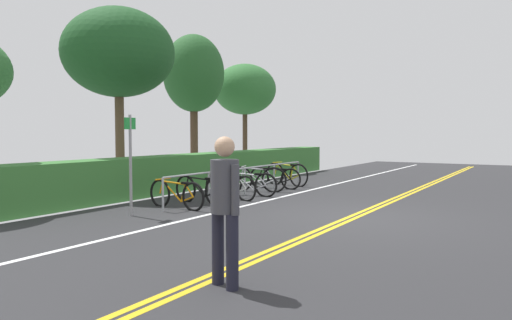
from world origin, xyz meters
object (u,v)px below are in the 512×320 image
(bicycle_2, at_px, (230,187))
(bicycle_4, at_px, (257,179))
(pedestrian, at_px, (225,201))
(sign_post_near, at_px, (130,155))
(tree_far_right, at_px, (194,74))
(bike_rack, at_px, (245,174))
(bicycle_3, at_px, (248,184))
(bicycle_0, at_px, (176,194))
(bicycle_5, at_px, (275,178))
(bicycle_1, at_px, (200,190))
(bicycle_6, at_px, (287,174))
(tree_extra, at_px, (245,90))
(tree_mid, at_px, (119,53))

(bicycle_2, xyz_separation_m, bicycle_4, (1.80, 0.26, 0.04))
(bicycle_4, relative_size, pedestrian, 1.01)
(sign_post_near, height_order, tree_far_right, tree_far_right)
(bike_rack, height_order, bicycle_3, bike_rack)
(bicycle_3, bearing_deg, tree_far_right, 52.96)
(bicycle_0, height_order, tree_far_right, tree_far_right)
(bicycle_3, height_order, bicycle_5, same)
(bicycle_5, bearing_deg, bike_rack, -177.95)
(bicycle_5, xyz_separation_m, tree_far_right, (1.62, 4.42, 3.61))
(bike_rack, bearing_deg, bicycle_4, 8.85)
(bicycle_1, relative_size, pedestrian, 1.01)
(bicycle_0, bearing_deg, bike_rack, -1.14)
(bicycle_6, distance_m, tree_far_right, 5.66)
(bicycle_0, bearing_deg, bicycle_6, 0.84)
(bicycle_3, bearing_deg, bicycle_4, 16.86)
(bicycle_4, xyz_separation_m, tree_extra, (6.23, 4.37, 3.26))
(bicycle_1, xyz_separation_m, tree_far_right, (5.37, 4.42, 3.60))
(bicycle_2, relative_size, bicycle_5, 1.00)
(bicycle_2, relative_size, sign_post_near, 0.84)
(bike_rack, bearing_deg, tree_far_right, 52.44)
(bicycle_3, height_order, bicycle_6, bicycle_6)
(bicycle_6, height_order, sign_post_near, sign_post_near)
(tree_extra, bearing_deg, tree_mid, -173.09)
(sign_post_near, bearing_deg, bicycle_5, -1.44)
(bicycle_6, height_order, tree_mid, tree_mid)
(bike_rack, distance_m, bicycle_6, 2.78)
(sign_post_near, bearing_deg, pedestrian, -123.28)
(bicycle_6, distance_m, sign_post_near, 6.90)
(tree_extra, bearing_deg, bicycle_1, -153.82)
(bicycle_1, relative_size, bicycle_3, 0.99)
(pedestrian, bearing_deg, tree_extra, 31.61)
(bike_rack, relative_size, bicycle_6, 3.86)
(bicycle_5, height_order, bicycle_6, bicycle_6)
(bicycle_1, distance_m, tree_extra, 10.59)
(bicycle_0, height_order, tree_mid, tree_mid)
(bicycle_3, xyz_separation_m, tree_extra, (7.17, 4.66, 3.30))
(bicycle_1, height_order, tree_mid, tree_mid)
(bicycle_1, relative_size, tree_extra, 0.36)
(bicycle_3, bearing_deg, tree_mid, 108.38)
(tree_far_right, bearing_deg, tree_mid, -168.09)
(bicycle_5, bearing_deg, pedestrian, -154.38)
(bicycle_4, relative_size, tree_mid, 0.32)
(bicycle_5, xyz_separation_m, bicycle_6, (0.94, 0.07, 0.04))
(sign_post_near, bearing_deg, bike_rack, -3.00)
(bicycle_4, bearing_deg, bicycle_0, -178.73)
(bike_rack, distance_m, tree_extra, 8.96)
(bike_rack, distance_m, tree_mid, 5.04)
(bike_rack, distance_m, bicycle_3, 0.31)
(bicycle_6, relative_size, tree_extra, 0.37)
(bike_rack, xyz_separation_m, tree_mid, (-1.25, 3.49, 3.41))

